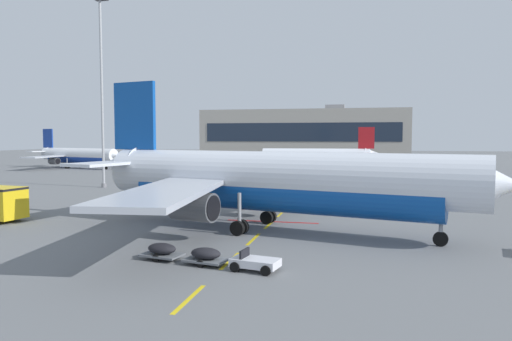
{
  "coord_description": "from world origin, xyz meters",
  "views": [
    {
      "loc": [
        25.64,
        -18.34,
        7.36
      ],
      "look_at": [
        15.69,
        25.81,
        4.14
      ],
      "focal_mm": 33.65,
      "sensor_mm": 36.0,
      "label": 1
    }
  ],
  "objects_px": {
    "apron_light_mast_near": "(101,71)",
    "catering_truck": "(422,186)",
    "airliner_foreground": "(271,180)",
    "airliner_far_center": "(318,156)",
    "baggage_train": "(206,256)",
    "airliner_mid_left": "(77,155)"
  },
  "relations": [
    {
      "from": "airliner_mid_left",
      "to": "baggage_train",
      "type": "relative_size",
      "value": 2.95
    },
    {
      "from": "airliner_mid_left",
      "to": "catering_truck",
      "type": "xyz_separation_m",
      "value": [
        71.62,
        -41.18,
        -1.33
      ]
    },
    {
      "from": "airliner_foreground",
      "to": "airliner_far_center",
      "type": "relative_size",
      "value": 1.29
    },
    {
      "from": "airliner_far_center",
      "to": "baggage_train",
      "type": "xyz_separation_m",
      "value": [
        1.07,
        -78.85,
        -2.51
      ]
    },
    {
      "from": "airliner_foreground",
      "to": "catering_truck",
      "type": "height_order",
      "value": "airliner_foreground"
    },
    {
      "from": "airliner_far_center",
      "to": "apron_light_mast_near",
      "type": "height_order",
      "value": "apron_light_mast_near"
    },
    {
      "from": "apron_light_mast_near",
      "to": "catering_truck",
      "type": "bearing_deg",
      "value": -5.87
    },
    {
      "from": "baggage_train",
      "to": "apron_light_mast_near",
      "type": "relative_size",
      "value": 0.32
    },
    {
      "from": "baggage_train",
      "to": "apron_light_mast_near",
      "type": "xyz_separation_m",
      "value": [
        -27.94,
        36.71,
        16.18
      ]
    },
    {
      "from": "airliner_far_center",
      "to": "catering_truck",
      "type": "bearing_deg",
      "value": -70.55
    },
    {
      "from": "airliner_far_center",
      "to": "apron_light_mast_near",
      "type": "xyz_separation_m",
      "value": [
        -26.87,
        -42.14,
        13.67
      ]
    },
    {
      "from": "airliner_far_center",
      "to": "airliner_foreground",
      "type": "bearing_deg",
      "value": -87.67
    },
    {
      "from": "airliner_foreground",
      "to": "apron_light_mast_near",
      "type": "distance_m",
      "value": 41.4
    },
    {
      "from": "airliner_mid_left",
      "to": "airliner_far_center",
      "type": "relative_size",
      "value": 0.96
    },
    {
      "from": "airliner_foreground",
      "to": "airliner_far_center",
      "type": "distance_m",
      "value": 68.15
    },
    {
      "from": "airliner_far_center",
      "to": "catering_truck",
      "type": "relative_size",
      "value": 3.65
    },
    {
      "from": "baggage_train",
      "to": "apron_light_mast_near",
      "type": "distance_m",
      "value": 48.89
    },
    {
      "from": "catering_truck",
      "to": "airliner_far_center",
      "type": "bearing_deg",
      "value": 109.45
    },
    {
      "from": "catering_truck",
      "to": "baggage_train",
      "type": "bearing_deg",
      "value": -115.5
    },
    {
      "from": "catering_truck",
      "to": "baggage_train",
      "type": "xyz_separation_m",
      "value": [
        -15.39,
        -32.26,
        -1.12
      ]
    },
    {
      "from": "airliner_far_center",
      "to": "catering_truck",
      "type": "distance_m",
      "value": 49.43
    },
    {
      "from": "airliner_far_center",
      "to": "baggage_train",
      "type": "relative_size",
      "value": 3.07
    }
  ]
}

